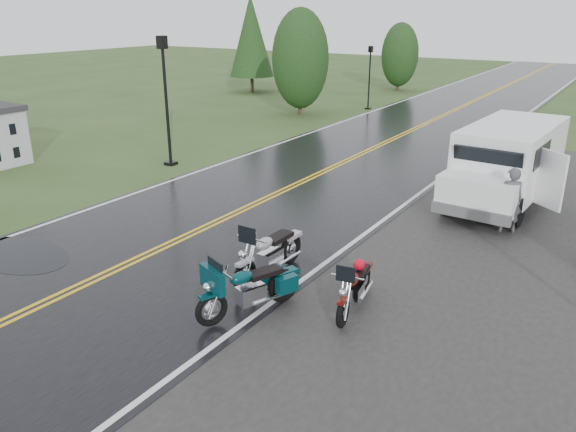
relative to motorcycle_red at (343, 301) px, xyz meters
The scene contains 12 objects.
ground 5.44m from the motorcycle_red, behind, with size 120.00×120.00×0.00m, color #2D471E.
road 11.59m from the motorcycle_red, 117.84° to the left, with size 8.00×100.00×0.04m, color black.
motorcycle_red is the anchor object (origin of this frame).
motorcycle_teal 2.38m from the motorcycle_red, 148.19° to the right, with size 0.80×2.20×1.30m, color #053137, non-canonical shape.
motorcycle_silver 2.31m from the motorcycle_red, behind, with size 0.85×2.32×1.37m, color #94959A, non-canonical shape.
van_white 7.20m from the motorcycle_red, 92.40° to the left, with size 2.26×6.04×2.37m, color white, non-canonical shape.
person_at_van 6.68m from the motorcycle_red, 77.68° to the left, with size 0.63×0.42×1.74m, color #47474B.
lamp_post_near_left 12.91m from the motorcycle_red, 147.60° to the left, with size 0.40×0.40×4.70m, color black, non-canonical shape.
lamp_post_far_left 24.40m from the motorcycle_red, 113.86° to the left, with size 0.31×0.31×3.60m, color black, non-canonical shape.
tree_left_mid 22.42m from the motorcycle_red, 123.39° to the left, with size 3.08×3.08×4.82m, color #1E3D19, non-canonical shape.
tree_left_far 32.95m from the motorcycle_red, 110.44° to the left, with size 2.60×2.60×4.00m, color #1E3D19, non-canonical shape.
pine_left_far 31.53m from the motorcycle_red, 129.00° to the left, with size 3.03×3.03×6.32m, color #1E3D19, non-canonical shape.
Camera 1 is at (9.37, -8.29, 5.51)m, focal length 35.00 mm.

